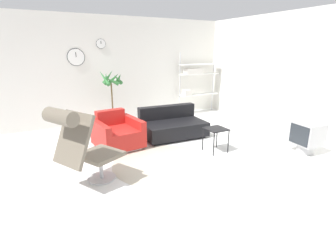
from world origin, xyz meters
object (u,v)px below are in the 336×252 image
at_px(armchair_red, 117,134).
at_px(potted_plant, 113,104).
at_px(couch_low, 172,126).
at_px(shelf_unit, 195,78).
at_px(side_table, 216,131).
at_px(lounge_chair, 80,141).
at_px(crt_television, 307,136).

distance_m(armchair_red, potted_plant, 1.49).
distance_m(couch_low, potted_plant, 1.69).
height_order(couch_low, shelf_unit, shelf_unit).
height_order(couch_low, side_table, couch_low).
relative_size(side_table, shelf_unit, 0.25).
bearing_deg(potted_plant, armchair_red, -103.91).
bearing_deg(shelf_unit, couch_low, -136.16).
distance_m(couch_low, side_table, 1.29).
bearing_deg(side_table, couch_low, 102.67).
relative_size(lounge_chair, armchair_red, 1.24).
bearing_deg(crt_television, shelf_unit, 7.98).
bearing_deg(lounge_chair, side_table, 68.02).
height_order(lounge_chair, potted_plant, potted_plant).
distance_m(side_table, crt_television, 1.76).
relative_size(lounge_chair, crt_television, 2.02).
xyz_separation_m(side_table, shelf_unit, (1.43, 2.89, 0.70)).
xyz_separation_m(lounge_chair, potted_plant, (1.29, 2.78, -0.11)).
xyz_separation_m(side_table, crt_television, (1.51, -0.89, -0.07)).
xyz_separation_m(lounge_chair, armchair_red, (0.94, 1.37, -0.45)).
relative_size(potted_plant, shelf_unit, 0.79).
xyz_separation_m(couch_low, side_table, (0.28, -1.25, 0.18)).
height_order(crt_television, shelf_unit, shelf_unit).
relative_size(armchair_red, side_table, 2.08).
relative_size(couch_low, potted_plant, 0.99).
xyz_separation_m(armchair_red, crt_television, (3.14, -2.03, 0.07)).
height_order(armchair_red, potted_plant, potted_plant).
height_order(lounge_chair, armchair_red, lounge_chair).
bearing_deg(potted_plant, side_table, -63.29).
bearing_deg(potted_plant, shelf_unit, 7.20).
bearing_deg(couch_low, shelf_unit, -132.82).
relative_size(lounge_chair, shelf_unit, 0.66).
distance_m(potted_plant, shelf_unit, 2.78).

